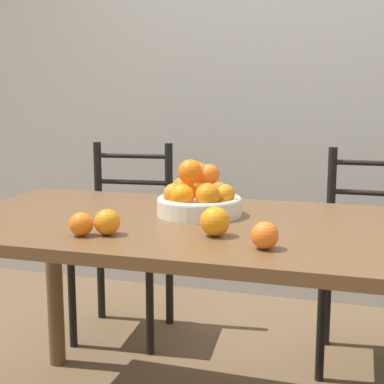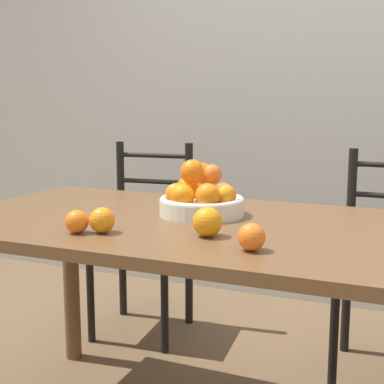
{
  "view_description": "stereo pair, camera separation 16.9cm",
  "coord_description": "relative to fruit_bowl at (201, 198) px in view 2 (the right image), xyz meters",
  "views": [
    {
      "loc": [
        0.35,
        -1.59,
        1.14
      ],
      "look_at": [
        -0.14,
        0.0,
        0.86
      ],
      "focal_mm": 50.0,
      "sensor_mm": 36.0,
      "label": 1
    },
    {
      "loc": [
        0.51,
        -1.53,
        1.14
      ],
      "look_at": [
        -0.14,
        0.0,
        0.86
      ],
      "focal_mm": 50.0,
      "sensor_mm": 36.0,
      "label": 2
    }
  ],
  "objects": [
    {
      "name": "orange_loose_0",
      "position": [
        -0.17,
        -0.34,
        -0.02
      ],
      "size": [
        0.07,
        0.07,
        0.07
      ],
      "color": "orange",
      "rests_on": "dining_table"
    },
    {
      "name": "orange_loose_3",
      "position": [
        -0.23,
        -0.37,
        -0.03
      ],
      "size": [
        0.07,
        0.07,
        0.07
      ],
      "color": "orange",
      "rests_on": "dining_table"
    },
    {
      "name": "orange_loose_1",
      "position": [
        0.28,
        -0.36,
        -0.02
      ],
      "size": [
        0.07,
        0.07,
        0.07
      ],
      "color": "orange",
      "rests_on": "dining_table"
    },
    {
      "name": "fruit_bowl",
      "position": [
        0.0,
        0.0,
        0.0
      ],
      "size": [
        0.28,
        0.28,
        0.19
      ],
      "color": "silver",
      "rests_on": "dining_table"
    },
    {
      "name": "chair_left",
      "position": [
        -0.58,
        0.68,
        -0.36
      ],
      "size": [
        0.45,
        0.44,
        0.95
      ],
      "rotation": [
        0.0,
        0.0,
        0.09
      ],
      "color": "black",
      "rests_on": "ground_plane"
    },
    {
      "name": "dining_table",
      "position": [
        0.14,
        -0.08,
        -0.15
      ],
      "size": [
        1.91,
        0.88,
        0.77
      ],
      "color": "brown",
      "rests_on": "ground_plane"
    },
    {
      "name": "wall_back",
      "position": [
        0.14,
        1.42,
        0.47
      ],
      "size": [
        8.0,
        0.06,
        2.6
      ],
      "color": "beige",
      "rests_on": "ground_plane"
    },
    {
      "name": "orange_loose_2",
      "position": [
        0.13,
        -0.26,
        -0.02
      ],
      "size": [
        0.08,
        0.08,
        0.08
      ],
      "color": "orange",
      "rests_on": "dining_table"
    }
  ]
}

